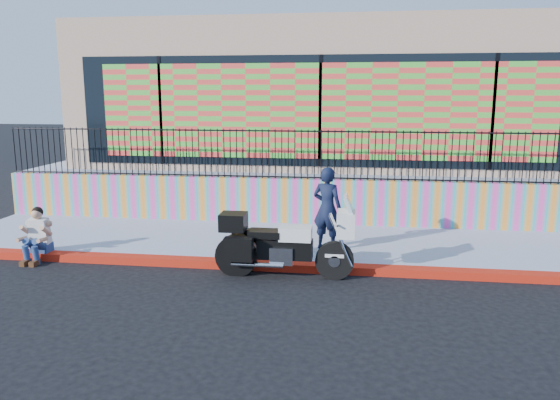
# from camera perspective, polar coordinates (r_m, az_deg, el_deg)

# --- Properties ---
(ground) EXTENTS (90.00, 90.00, 0.00)m
(ground) POSITION_cam_1_polar(r_m,az_deg,el_deg) (10.43, 2.44, -7.40)
(ground) COLOR black
(ground) RESTS_ON ground
(red_curb) EXTENTS (16.00, 0.30, 0.15)m
(red_curb) POSITION_cam_1_polar(r_m,az_deg,el_deg) (10.41, 2.44, -7.01)
(red_curb) COLOR #B9100D
(red_curb) RESTS_ON ground
(sidewalk) EXTENTS (16.00, 3.00, 0.15)m
(sidewalk) POSITION_cam_1_polar(r_m,az_deg,el_deg) (11.98, 3.22, -4.57)
(sidewalk) COLOR #8D95AA
(sidewalk) RESTS_ON ground
(mural_wall) EXTENTS (16.00, 0.20, 1.10)m
(mural_wall) POSITION_cam_1_polar(r_m,az_deg,el_deg) (13.39, 3.83, -0.15)
(mural_wall) COLOR #F440A6
(mural_wall) RESTS_ON sidewalk
(metal_fence) EXTENTS (15.80, 0.04, 1.20)m
(metal_fence) POSITION_cam_1_polar(r_m,az_deg,el_deg) (13.21, 3.89, 4.75)
(metal_fence) COLOR black
(metal_fence) RESTS_ON mural_wall
(elevated_platform) EXTENTS (16.00, 10.00, 1.25)m
(elevated_platform) POSITION_cam_1_polar(r_m,az_deg,el_deg) (18.42, 5.01, 2.71)
(elevated_platform) COLOR #8D95AA
(elevated_platform) RESTS_ON ground
(storefront_building) EXTENTS (14.00, 8.06, 4.00)m
(storefront_building) POSITION_cam_1_polar(r_m,az_deg,el_deg) (18.00, 5.11, 10.89)
(storefront_building) COLOR tan
(storefront_building) RESTS_ON elevated_platform
(police_motorcycle) EXTENTS (2.50, 0.83, 1.55)m
(police_motorcycle) POSITION_cam_1_polar(r_m,az_deg,el_deg) (9.92, 0.25, -4.44)
(police_motorcycle) COLOR black
(police_motorcycle) RESTS_ON ground
(police_officer) EXTENTS (0.73, 0.61, 1.71)m
(police_officer) POSITION_cam_1_polar(r_m,az_deg,el_deg) (11.14, 4.96, -0.88)
(police_officer) COLOR black
(police_officer) RESTS_ON sidewalk
(seated_man) EXTENTS (0.54, 0.71, 1.06)m
(seated_man) POSITION_cam_1_polar(r_m,az_deg,el_deg) (11.89, -24.16, -3.81)
(seated_man) COLOR navy
(seated_man) RESTS_ON ground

